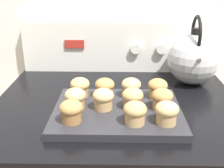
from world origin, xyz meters
TOP-DOWN VIEW (x-y plane):
  - control_panel at (0.00, 0.66)m, footprint 0.78×0.07m
  - muffin_pan at (0.00, 0.25)m, footprint 0.37×0.29m
  - muffin_r0_c0 at (-0.12, 0.17)m, footprint 0.06×0.06m
  - muffin_r0_c2 at (0.05, 0.16)m, footprint 0.06×0.06m
  - muffin_r0_c3 at (0.13, 0.17)m, footprint 0.06×0.06m
  - muffin_r1_c0 at (-0.12, 0.25)m, footprint 0.06×0.06m
  - muffin_r1_c1 at (-0.04, 0.25)m, footprint 0.06×0.06m
  - muffin_r1_c2 at (0.04, 0.25)m, footprint 0.06×0.06m
  - muffin_r1_c3 at (0.13, 0.25)m, footprint 0.06×0.06m
  - muffin_r2_c0 at (-0.12, 0.33)m, footprint 0.06×0.06m
  - muffin_r2_c1 at (-0.04, 0.33)m, footprint 0.06×0.06m
  - muffin_r2_c2 at (0.04, 0.34)m, footprint 0.06×0.06m
  - muffin_r2_c3 at (0.13, 0.33)m, footprint 0.06×0.06m
  - tea_kettle at (0.28, 0.51)m, footprint 0.19×0.22m

SIDE VIEW (x-z plane):
  - muffin_pan at x=0.00m, z-range 0.89..0.91m
  - muffin_r0_c0 at x=-0.12m, z-range 0.91..0.97m
  - muffin_r0_c2 at x=0.05m, z-range 0.91..0.97m
  - muffin_r0_c3 at x=0.13m, z-range 0.91..0.97m
  - muffin_r1_c0 at x=-0.12m, z-range 0.91..0.97m
  - muffin_r1_c1 at x=-0.04m, z-range 0.91..0.97m
  - muffin_r1_c2 at x=0.04m, z-range 0.91..0.97m
  - muffin_r1_c3 at x=0.13m, z-range 0.91..0.97m
  - muffin_r2_c0 at x=-0.12m, z-range 0.91..0.97m
  - muffin_r2_c1 at x=-0.04m, z-range 0.91..0.97m
  - muffin_r2_c2 at x=0.04m, z-range 0.91..0.97m
  - muffin_r2_c3 at x=0.13m, z-range 0.91..0.97m
  - tea_kettle at x=0.28m, z-range 0.86..1.11m
  - control_panel at x=0.00m, z-range 0.89..1.10m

